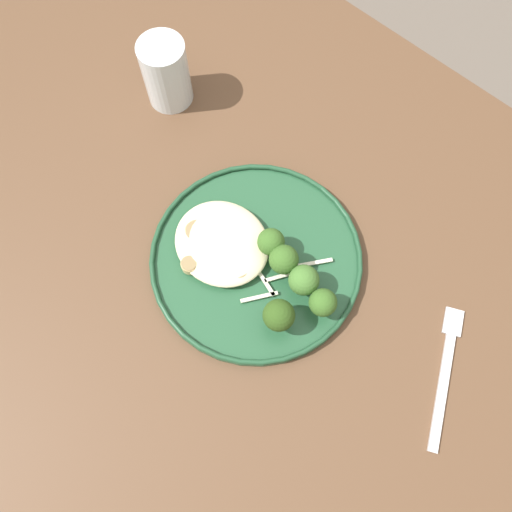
{
  "coord_description": "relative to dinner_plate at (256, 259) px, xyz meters",
  "views": [
    {
      "loc": [
        0.18,
        -0.14,
        1.43
      ],
      "look_at": [
        0.01,
        0.05,
        0.76
      ],
      "focal_mm": 37.27,
      "sensor_mm": 36.0,
      "label": 1
    }
  ],
  "objects": [
    {
      "name": "seared_scallop_center_golden",
      "position": [
        -0.04,
        -0.02,
        0.01
      ],
      "size": [
        0.03,
        0.03,
        0.02
      ],
      "color": "#E5C689",
      "rests_on": "dinner_plate"
    },
    {
      "name": "onion_sliver_curled_piece",
      "position": [
        0.04,
        0.0,
        0.01
      ],
      "size": [
        0.03,
        0.04,
        0.0
      ],
      "primitive_type": "cube",
      "rotation": [
        0.0,
        0.0,
        4.16
      ],
      "color": "silver",
      "rests_on": "dinner_plate"
    },
    {
      "name": "broccoli_floret_front_edge",
      "position": [
        0.08,
        -0.05,
        0.04
      ],
      "size": [
        0.04,
        0.04,
        0.06
      ],
      "color": "#7A994C",
      "rests_on": "dinner_plate"
    },
    {
      "name": "noodle_bed",
      "position": [
        -0.05,
        -0.02,
        0.01
      ],
      "size": [
        0.13,
        0.12,
        0.02
      ],
      "color": "beige",
      "rests_on": "dinner_plate"
    },
    {
      "name": "onion_sliver_pale_crescent",
      "position": [
        0.06,
        0.05,
        0.01
      ],
      "size": [
        0.04,
        0.05,
        0.0
      ],
      "primitive_type": "cube",
      "rotation": [
        0.0,
        0.0,
        0.92
      ],
      "color": "silver",
      "rests_on": "dinner_plate"
    },
    {
      "name": "wooden_dining_table",
      "position": [
        -0.01,
        -0.05,
        -0.09
      ],
      "size": [
        1.4,
        1.0,
        0.74
      ],
      "color": "brown",
      "rests_on": "ground"
    },
    {
      "name": "dinner_plate",
      "position": [
        0.0,
        0.0,
        0.0
      ],
      "size": [
        0.29,
        0.29,
        0.02
      ],
      "color": "#235133",
      "rests_on": "wooden_dining_table"
    },
    {
      "name": "seared_scallop_tiny_bay",
      "position": [
        -0.06,
        -0.07,
        0.01
      ],
      "size": [
        0.02,
        0.02,
        0.02
      ],
      "color": "#DBB77A",
      "rests_on": "dinner_plate"
    },
    {
      "name": "seared_scallop_rear_pale",
      "position": [
        -0.0,
        -0.03,
        0.01
      ],
      "size": [
        0.02,
        0.02,
        0.01
      ],
      "color": "#DBB77A",
      "rests_on": "dinner_plate"
    },
    {
      "name": "broccoli_floret_split_head",
      "position": [
        0.01,
        0.02,
        0.03
      ],
      "size": [
        0.04,
        0.04,
        0.05
      ],
      "color": "#89A356",
      "rests_on": "dinner_plate"
    },
    {
      "name": "onion_sliver_short_strip",
      "position": [
        0.04,
        -0.04,
        0.01
      ],
      "size": [
        0.03,
        0.04,
        0.0
      ],
      "primitive_type": "cube",
      "rotation": [
        0.0,
        0.0,
        0.96
      ],
      "color": "silver",
      "rests_on": "dinner_plate"
    },
    {
      "name": "dinner_fork",
      "position": [
        0.28,
        0.05,
        -0.01
      ],
      "size": [
        0.1,
        0.18,
        0.0
      ],
      "color": "silver",
      "rests_on": "wooden_dining_table"
    },
    {
      "name": "broccoli_floret_small_sprig",
      "position": [
        0.07,
        0.01,
        0.03
      ],
      "size": [
        0.04,
        0.04,
        0.05
      ],
      "color": "#89A356",
      "rests_on": "dinner_plate"
    },
    {
      "name": "broccoli_floret_tall_stalk",
      "position": [
        0.04,
        0.01,
        0.03
      ],
      "size": [
        0.04,
        0.04,
        0.05
      ],
      "color": "#7A994C",
      "rests_on": "dinner_plate"
    },
    {
      "name": "seared_scallop_half_hidden",
      "position": [
        -0.02,
        -0.05,
        0.01
      ],
      "size": [
        0.03,
        0.03,
        0.01
      ],
      "color": "#DBB77A",
      "rests_on": "dinner_plate"
    },
    {
      "name": "water_glass",
      "position": [
        -0.28,
        0.12,
        0.04
      ],
      "size": [
        0.07,
        0.07,
        0.11
      ],
      "color": "silver",
      "rests_on": "wooden_dining_table"
    },
    {
      "name": "broccoli_floret_beside_noodles",
      "position": [
        0.11,
        0.0,
        0.03
      ],
      "size": [
        0.04,
        0.04,
        0.05
      ],
      "color": "#89A356",
      "rests_on": "dinner_plate"
    },
    {
      "name": "seared_scallop_right_edge",
      "position": [
        -0.08,
        -0.03,
        0.01
      ],
      "size": [
        0.03,
        0.03,
        0.02
      ],
      "color": "#DBB77A",
      "rests_on": "dinner_plate"
    },
    {
      "name": "ground",
      "position": [
        -0.01,
        -0.05,
        -0.75
      ],
      "size": [
        6.0,
        6.0,
        0.0
      ],
      "primitive_type": "plane",
      "color": "#665B51"
    },
    {
      "name": "onion_sliver_long_sliver",
      "position": [
        0.03,
        -0.02,
        0.01
      ],
      "size": [
        0.04,
        0.02,
        0.0
      ],
      "primitive_type": "cube",
      "rotation": [
        0.0,
        0.0,
        2.85
      ],
      "color": "silver",
      "rests_on": "dinner_plate"
    }
  ]
}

